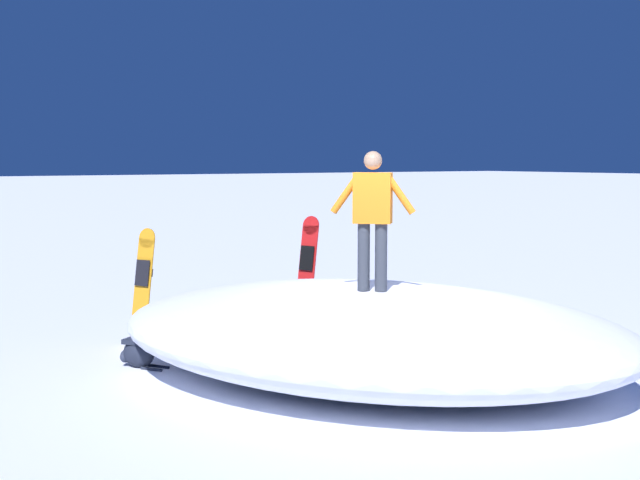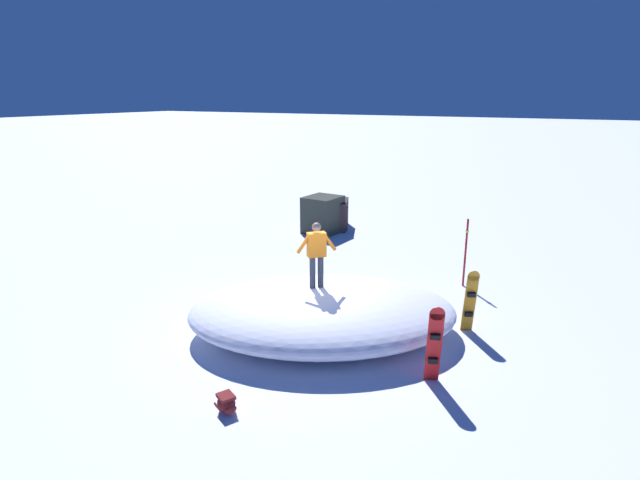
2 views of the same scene
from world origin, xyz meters
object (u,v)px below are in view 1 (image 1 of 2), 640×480
(snowboarder_standing, at_px, (373,212))
(snowboard_primary_upright, at_px, (143,285))
(snowboard_secondary_upright, at_px, (307,269))
(backpack_near, at_px, (576,329))
(backpack_far, at_px, (138,352))

(snowboarder_standing, bearing_deg, snowboard_primary_upright, -65.99)
(snowboard_secondary_upright, relative_size, backpack_near, 2.87)
(snowboard_primary_upright, distance_m, backpack_near, 6.15)
(snowboard_secondary_upright, distance_m, backpack_near, 4.06)
(snowboarder_standing, xyz_separation_m, backpack_far, (2.01, -2.16, -1.80))
(snowboarder_standing, bearing_deg, backpack_far, -47.00)
(snowboard_primary_upright, xyz_separation_m, snowboard_secondary_upright, (-2.61, 0.12, 0.04))
(snowboarder_standing, bearing_deg, snowboard_secondary_upright, -109.54)
(backpack_near, height_order, backpack_far, backpack_far)
(snowboard_secondary_upright, distance_m, backpack_far, 3.39)
(backpack_near, bearing_deg, snowboard_secondary_upright, -49.02)
(snowboard_primary_upright, height_order, backpack_far, snowboard_primary_upright)
(snowboarder_standing, xyz_separation_m, snowboard_primary_upright, (1.48, -3.32, -1.14))
(snowboard_secondary_upright, relative_size, backpack_far, 2.65)
(snowboard_secondary_upright, height_order, backpack_near, snowboard_secondary_upright)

